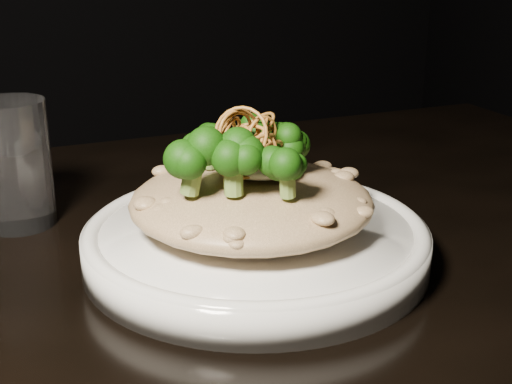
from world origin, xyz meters
The scene contains 6 objects.
plate centered at (0.06, 0.03, 0.76)m, with size 0.26×0.26×0.03m, color silver.
risotto centered at (0.05, 0.03, 0.80)m, with size 0.18×0.18×0.04m, color brown.
broccoli centered at (0.05, 0.03, 0.84)m, with size 0.13×0.13×0.05m, color black, non-canonical shape.
cheese centered at (0.06, 0.03, 0.82)m, with size 0.06×0.06×0.02m, color white.
shallots centered at (0.05, 0.03, 0.85)m, with size 0.05×0.05×0.03m, color brown, non-canonical shape.
drinking_glass centered at (-0.10, 0.17, 0.80)m, with size 0.06×0.06×0.11m, color silver.
Camera 1 is at (-0.13, -0.43, 0.98)m, focal length 50.00 mm.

